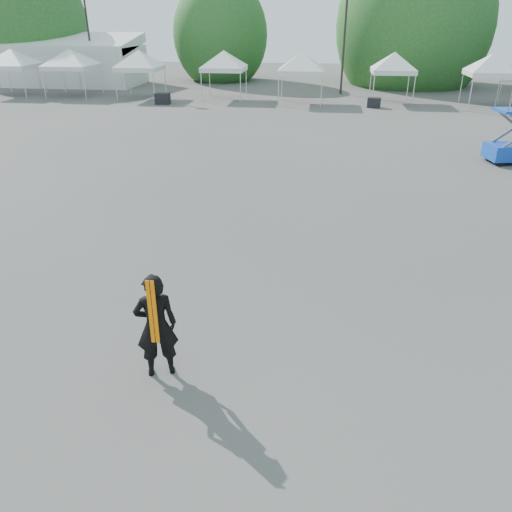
# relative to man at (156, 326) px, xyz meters

# --- Properties ---
(ground) EXTENTS (120.00, 120.00, 0.00)m
(ground) POSITION_rel_man_xyz_m (0.91, 2.64, -0.96)
(ground) COLOR #474442
(ground) RESTS_ON ground
(marquee) EXTENTS (15.00, 6.25, 4.23)m
(marquee) POSITION_rel_man_xyz_m (-21.09, 37.64, 1.01)
(marquee) COLOR silver
(marquee) RESTS_ON ground
(light_pole_west) EXTENTS (0.60, 0.25, 10.30)m
(light_pole_west) POSITION_rel_man_xyz_m (-17.09, 36.64, 4.81)
(light_pole_west) COLOR black
(light_pole_west) RESTS_ON ground
(light_pole_east) EXTENTS (0.60, 0.25, 9.80)m
(light_pole_east) POSITION_rel_man_xyz_m (3.91, 34.64, 4.56)
(light_pole_east) COLOR black
(light_pole_east) RESTS_ON ground
(tree_far_w) EXTENTS (4.80, 4.80, 7.30)m
(tree_far_w) POSITION_rel_man_xyz_m (-25.09, 40.64, 3.58)
(tree_far_w) COLOR #382314
(tree_far_w) RESTS_ON ground
(tree_mid_w) EXTENTS (4.16, 4.16, 6.33)m
(tree_mid_w) POSITION_rel_man_xyz_m (-7.09, 42.64, 2.97)
(tree_mid_w) COLOR #382314
(tree_mid_w) RESTS_ON ground
(tree_mid_e) EXTENTS (5.12, 5.12, 7.79)m
(tree_mid_e) POSITION_rel_man_xyz_m (9.91, 41.64, 3.88)
(tree_mid_e) COLOR #382314
(tree_mid_e) RESTS_ON ground
(tent_a) EXTENTS (4.52, 4.52, 3.88)m
(tent_a) POSITION_rel_man_xyz_m (-20.90, 31.03, 2.10)
(tent_a) COLOR silver
(tent_a) RESTS_ON ground
(tent_b) EXTENTS (4.74, 4.74, 3.88)m
(tent_b) POSITION_rel_man_xyz_m (-16.30, 31.14, 2.10)
(tent_b) COLOR silver
(tent_b) RESTS_ON ground
(tent_c) EXTENTS (4.26, 4.26, 3.88)m
(tent_c) POSITION_rel_man_xyz_m (-10.82, 30.67, 2.10)
(tent_c) COLOR silver
(tent_c) RESTS_ON ground
(tent_d) EXTENTS (4.26, 4.26, 3.88)m
(tent_d) POSITION_rel_man_xyz_m (-4.66, 31.14, 2.10)
(tent_d) COLOR silver
(tent_d) RESTS_ON ground
(tent_e) EXTENTS (4.36, 4.36, 3.88)m
(tent_e) POSITION_rel_man_xyz_m (0.98, 29.87, 2.10)
(tent_e) COLOR silver
(tent_e) RESTS_ON ground
(tent_f) EXTENTS (4.08, 4.08, 3.88)m
(tent_f) POSITION_rel_man_xyz_m (7.27, 30.92, 2.10)
(tent_f) COLOR silver
(tent_f) RESTS_ON ground
(tent_g) EXTENTS (4.01, 4.01, 3.88)m
(tent_g) POSITION_rel_man_xyz_m (13.44, 30.18, 2.10)
(tent_g) COLOR silver
(tent_g) RESTS_ON ground
(man) EXTENTS (0.81, 0.67, 1.91)m
(man) POSITION_rel_man_xyz_m (0.00, 0.00, 0.00)
(man) COLOR black
(man) RESTS_ON ground
(crate_west) EXTENTS (0.95, 0.74, 0.73)m
(crate_west) POSITION_rel_man_xyz_m (-8.48, 28.11, -0.59)
(crate_west) COLOR black
(crate_west) RESTS_ON ground
(crate_mid) EXTENTS (0.94, 0.80, 0.64)m
(crate_mid) POSITION_rel_man_xyz_m (5.95, 28.52, -0.64)
(crate_mid) COLOR black
(crate_mid) RESTS_ON ground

